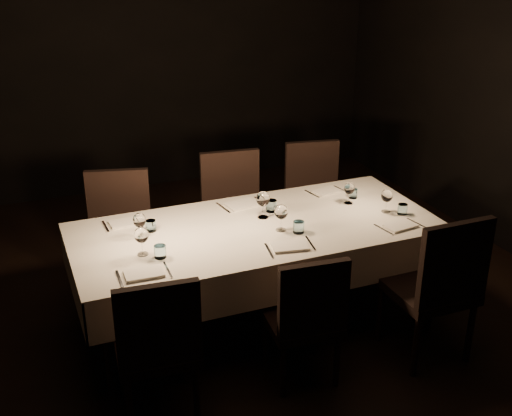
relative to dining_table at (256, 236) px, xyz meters
name	(u,v)px	position (x,y,z in m)	size (l,w,h in m)	color
room	(256,123)	(0.00, 0.00, 0.81)	(5.01, 6.01, 3.01)	black
dining_table	(256,236)	(0.00, 0.00, 0.00)	(2.52, 1.12, 0.76)	black
chair_near_left	(157,342)	(-0.90, -0.74, -0.16)	(0.50, 0.50, 0.96)	black
place_setting_near_left	(146,250)	(-0.81, -0.22, 0.15)	(0.34, 0.41, 0.19)	silver
chair_near_center	(306,314)	(0.02, -0.76, -0.19)	(0.47, 0.47, 0.90)	black
place_setting_near_center	(288,226)	(0.14, -0.22, 0.15)	(0.36, 0.41, 0.19)	silver
chair_near_right	(438,283)	(0.91, -0.85, -0.12)	(0.50, 0.50, 1.05)	black
place_setting_near_right	(395,208)	(0.97, -0.22, 0.14)	(0.33, 0.40, 0.18)	silver
chair_far_left	(120,231)	(-0.81, 0.76, -0.15)	(0.58, 0.58, 0.99)	black
place_setting_far_left	(138,223)	(-0.77, 0.22, 0.14)	(0.32, 0.40, 0.18)	silver
chair_far_center	(234,209)	(0.12, 0.79, -0.13)	(0.54, 0.54, 1.01)	black
place_setting_far_center	(259,202)	(0.11, 0.22, 0.15)	(0.37, 0.42, 0.20)	silver
chair_far_right	(315,194)	(0.90, 0.86, -0.15)	(0.55, 0.55, 0.98)	black
place_setting_far_right	(343,191)	(0.80, 0.22, 0.14)	(0.32, 0.39, 0.17)	silver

